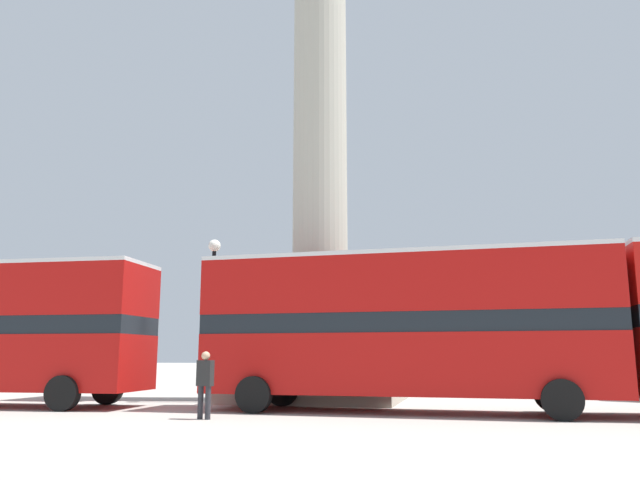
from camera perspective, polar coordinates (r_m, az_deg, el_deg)
The scene contains 5 objects.
ground_plane at distance 22.85m, azimuth -0.00°, elevation -14.41°, with size 200.00×200.00×0.00m, color #ADA89E.
monument_column at distance 23.45m, azimuth -0.00°, elevation 3.10°, with size 5.86×5.86×20.93m.
bus_a at distance 17.95m, azimuth 7.59°, elevation -7.62°, with size 11.40×3.00×4.41m.
street_lamp at distance 22.04m, azimuth -9.80°, elevation -6.10°, with size 0.43×0.43×5.59m.
pedestrian_near_lamp at distance 16.23m, azimuth -10.48°, elevation -12.59°, with size 0.47×0.28×1.66m.
Camera 1 is at (5.41, -22.14, 1.56)m, focal length 35.00 mm.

